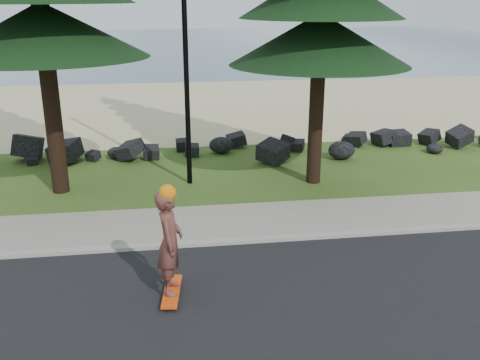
{
  "coord_description": "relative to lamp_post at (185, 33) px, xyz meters",
  "views": [
    {
      "loc": [
        -0.61,
        -11.21,
        5.03
      ],
      "look_at": [
        0.99,
        0.0,
        1.13
      ],
      "focal_mm": 40.0,
      "sensor_mm": 36.0,
      "label": 1
    }
  ],
  "objects": [
    {
      "name": "ground",
      "position": [
        0.0,
        -3.2,
        -4.13
      ],
      "size": [
        160.0,
        160.0,
        0.0
      ],
      "primitive_type": "plane",
      "color": "#304E18",
      "rests_on": "ground"
    },
    {
      "name": "road",
      "position": [
        0.0,
        -7.7,
        -4.12
      ],
      "size": [
        160.0,
        7.0,
        0.02
      ],
      "primitive_type": "cube",
      "color": "black",
      "rests_on": "ground"
    },
    {
      "name": "kerb",
      "position": [
        0.0,
        -4.1,
        -4.08
      ],
      "size": [
        160.0,
        0.2,
        0.1
      ],
      "primitive_type": "cube",
      "color": "#A19B91",
      "rests_on": "ground"
    },
    {
      "name": "sidewalk",
      "position": [
        0.0,
        -3.0,
        -4.09
      ],
      "size": [
        160.0,
        2.0,
        0.08
      ],
      "primitive_type": "cube",
      "color": "gray",
      "rests_on": "ground"
    },
    {
      "name": "beach_sand",
      "position": [
        0.0,
        11.3,
        -4.13
      ],
      "size": [
        160.0,
        15.0,
        0.01
      ],
      "primitive_type": "cube",
      "color": "#CBC087",
      "rests_on": "ground"
    },
    {
      "name": "ocean",
      "position": [
        0.0,
        47.8,
        -4.13
      ],
      "size": [
        160.0,
        58.0,
        0.01
      ],
      "primitive_type": "cube",
      "color": "#3B5C71",
      "rests_on": "ground"
    },
    {
      "name": "seawall_boulders",
      "position": [
        0.0,
        2.4,
        -4.13
      ],
      "size": [
        60.0,
        2.4,
        1.1
      ],
      "primitive_type": null,
      "color": "black",
      "rests_on": "ground"
    },
    {
      "name": "lamp_post",
      "position": [
        0.0,
        0.0,
        0.0
      ],
      "size": [
        0.25,
        0.14,
        8.14
      ],
      "color": "black",
      "rests_on": "ground"
    },
    {
      "name": "skateboarder",
      "position": [
        -0.63,
        -6.06,
        -3.09
      ],
      "size": [
        0.52,
        1.14,
        2.08
      ],
      "rotation": [
        0.0,
        0.0,
        1.45
      ],
      "color": "#E5450D",
      "rests_on": "ground"
    }
  ]
}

